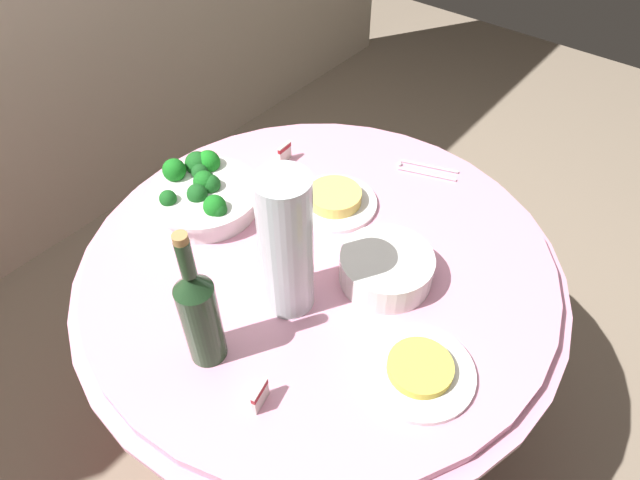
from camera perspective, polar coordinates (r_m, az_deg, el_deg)
ground_plane at (r=1.92m, az=-0.00°, el=-16.75°), size 6.00×6.00×0.00m
buffet_table at (r=1.60m, az=-0.00°, el=-10.48°), size 1.16×1.16×0.74m
broccoli_bowl at (r=1.43m, az=-11.87°, el=4.67°), size 0.28×0.28×0.11m
plate_stack at (r=1.24m, az=6.84°, el=-2.86°), size 0.21×0.21×0.07m
wine_bottle at (r=1.06m, az=-12.31°, el=-7.43°), size 0.07×0.07×0.34m
decorative_fruit_vase at (r=1.10m, az=-3.50°, el=-0.94°), size 0.11×0.11×0.34m
serving_tongs at (r=1.57m, az=10.82°, el=7.15°), size 0.09×0.17×0.01m
food_plate_fried_egg at (r=1.12m, az=10.21°, el=-13.04°), size 0.22×0.22×0.03m
food_plate_noodles at (r=1.43m, az=1.51°, el=4.17°), size 0.22×0.22×0.04m
label_placard_front at (r=1.06m, az=-6.18°, el=-15.60°), size 0.05×0.02×0.05m
label_placard_mid at (r=1.56m, az=-3.66°, el=9.02°), size 0.05×0.01×0.05m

